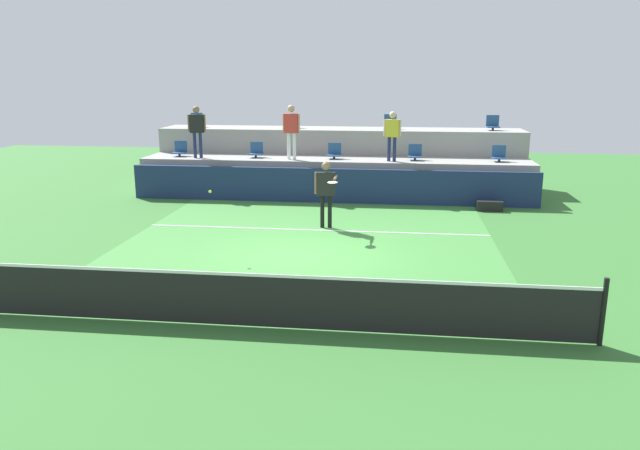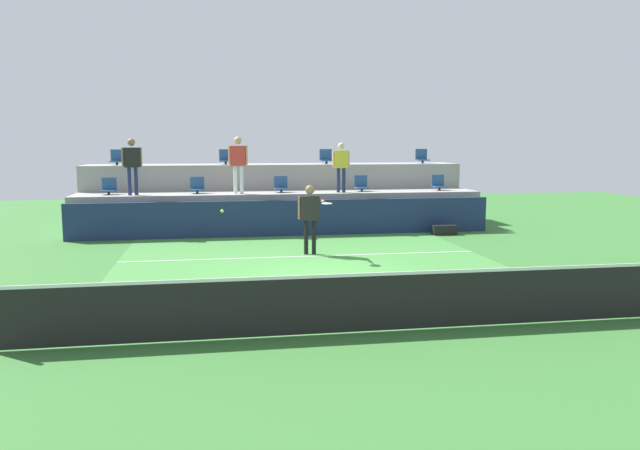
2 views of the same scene
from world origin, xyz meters
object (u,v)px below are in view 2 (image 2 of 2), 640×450
object	(u,v)px
stadium_chair_upper_right	(326,158)
stadium_chair_upper_far_right	(422,157)
stadium_chair_lower_center	(281,186)
stadium_chair_upper_far_left	(117,159)
stadium_chair_lower_left	(197,187)
spectator_leaning_on_rail	(341,163)
stadium_chair_upper_left	(226,158)
tennis_player	(310,212)
stadium_chair_lower_far_right	(439,184)
spectator_in_white	(132,161)
stadium_chair_lower_right	(361,185)
equipment_bag	(444,230)
stadium_chair_lower_far_left	(109,188)
tennis_ball	(222,211)
spectator_in_grey	(238,159)

from	to	relation	value
stadium_chair_upper_right	stadium_chair_upper_far_right	bearing A→B (deg)	0.00
stadium_chair_lower_center	stadium_chair_upper_far_left	world-z (taller)	stadium_chair_upper_far_left
stadium_chair_lower_left	spectator_leaning_on_rail	xyz separation A→B (m)	(4.58, -0.38, 0.74)
stadium_chair_upper_left	tennis_player	bearing A→B (deg)	-72.67
stadium_chair_upper_left	stadium_chair_upper_right	size ratio (longest dim) A/B	1.00
stadium_chair_lower_far_right	stadium_chair_upper_far_left	size ratio (longest dim) A/B	1.00
stadium_chair_upper_right	spectator_in_white	size ratio (longest dim) A/B	0.30
stadium_chair_lower_right	spectator_in_white	xyz separation A→B (m)	(-7.27, -0.38, 0.83)
stadium_chair_lower_far_right	equipment_bag	xyz separation A→B (m)	(-0.47, -1.85, -1.31)
stadium_chair_lower_center	stadium_chair_upper_left	bearing A→B (deg)	133.77
stadium_chair_lower_center	stadium_chair_lower_far_right	world-z (taller)	same
stadium_chair_lower_center	stadium_chair_lower_far_right	xyz separation A→B (m)	(5.37, 0.00, 0.00)
stadium_chair_lower_far_left	equipment_bag	world-z (taller)	stadium_chair_lower_far_left
stadium_chair_lower_right	spectator_in_white	size ratio (longest dim) A/B	0.30
stadium_chair_lower_left	stadium_chair_lower_right	world-z (taller)	same
stadium_chair_lower_far_right	stadium_chair_upper_left	world-z (taller)	stadium_chair_upper_left
stadium_chair_upper_right	tennis_player	world-z (taller)	stadium_chair_upper_right
stadium_chair_lower_left	stadium_chair_upper_far_left	xyz separation A→B (m)	(-2.67, 1.80, 0.85)
stadium_chair_lower_right	equipment_bag	distance (m)	3.17
spectator_leaning_on_rail	tennis_ball	size ratio (longest dim) A/B	23.53
stadium_chair_lower_far_right	stadium_chair_upper_right	distance (m)	4.08
spectator_in_grey	tennis_ball	distance (m)	7.10
spectator_leaning_on_rail	stadium_chair_lower_far_right	bearing A→B (deg)	6.33
stadium_chair_lower_left	stadium_chair_upper_far_right	bearing A→B (deg)	12.61
stadium_chair_lower_right	stadium_chair_upper_right	world-z (taller)	stadium_chair_upper_right
stadium_chair_lower_right	stadium_chair_upper_far_left	bearing A→B (deg)	167.35
stadium_chair_lower_center	spectator_in_white	xyz separation A→B (m)	(-4.59, -0.38, 0.83)
stadium_chair_lower_right	stadium_chair_upper_right	xyz separation A→B (m)	(-0.86, 1.80, 0.85)
stadium_chair_lower_center	tennis_ball	world-z (taller)	stadium_chair_lower_center
stadium_chair_upper_far_right	tennis_player	world-z (taller)	stadium_chair_upper_far_right
equipment_bag	stadium_chair_lower_far_left	bearing A→B (deg)	169.79
stadium_chair_lower_left	stadium_chair_lower_center	size ratio (longest dim) A/B	1.00
spectator_leaning_on_rail	equipment_bag	world-z (taller)	spectator_leaning_on_rail
stadium_chair_upper_far_left	stadium_chair_upper_left	xyz separation A→B (m)	(3.62, 0.00, 0.00)
tennis_ball	stadium_chair_lower_center	bearing A→B (deg)	74.85
stadium_chair_lower_center	stadium_chair_upper_far_right	world-z (taller)	stadium_chair_upper_far_right
stadium_chair_lower_center	stadium_chair_upper_far_right	size ratio (longest dim) A/B	1.00
stadium_chair_lower_far_left	stadium_chair_lower_left	xyz separation A→B (m)	(2.69, 0.00, 0.00)
stadium_chair_upper_far_left	tennis_ball	bearing A→B (deg)	-70.07
stadium_chair_upper_left	stadium_chair_lower_center	bearing A→B (deg)	-46.23
stadium_chair_lower_left	stadium_chair_upper_left	bearing A→B (deg)	62.26
stadium_chair_upper_far_left	spectator_in_grey	size ratio (longest dim) A/B	0.29
stadium_chair_lower_far_left	equipment_bag	xyz separation A→B (m)	(10.26, -1.85, -1.31)
stadium_chair_lower_far_left	stadium_chair_lower_far_right	distance (m)	10.73
tennis_player	spectator_leaning_on_rail	xyz separation A→B (m)	(1.66, 4.17, 1.10)
stadium_chair_lower_center	stadium_chair_upper_left	distance (m)	2.63
tennis_player	tennis_ball	size ratio (longest dim) A/B	26.25
stadium_chair_lower_far_left	equipment_bag	size ratio (longest dim) A/B	0.68
spectator_in_grey	spectator_leaning_on_rail	xyz separation A→B (m)	(3.30, -0.00, -0.14)
spectator_leaning_on_rail	spectator_in_white	bearing A→B (deg)	180.00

